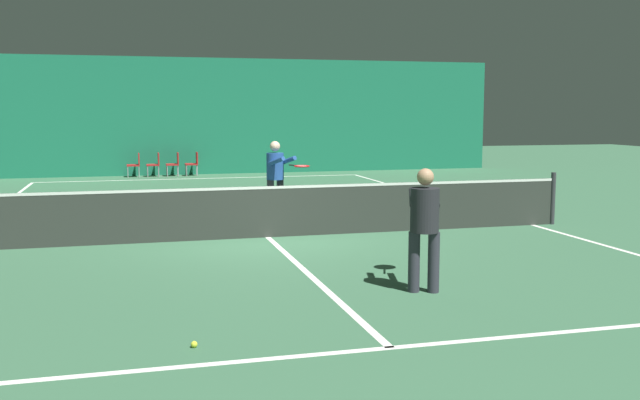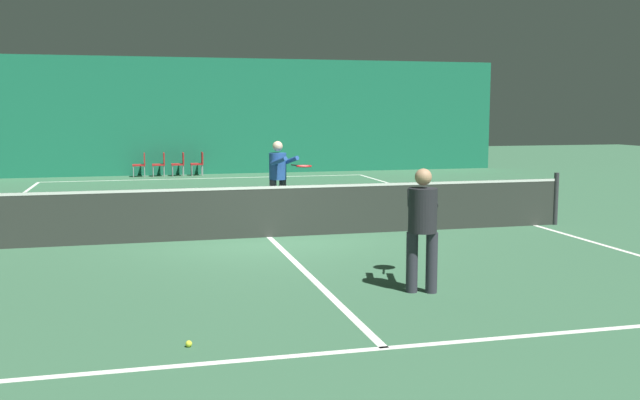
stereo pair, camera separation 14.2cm
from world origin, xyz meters
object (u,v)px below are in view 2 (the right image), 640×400
object	(u,v)px
courtside_chair_1	(161,163)
player_near	(422,220)
player_far	(279,173)
courtside_chair_3	(199,162)
courtside_chair_2	(180,162)
courtside_chair_0	(141,163)
tennis_net	(269,210)
tennis_ball	(189,344)

from	to	relation	value
courtside_chair_1	player_near	bearing A→B (deg)	8.96
player_near	player_far	xyz separation A→B (m)	(-0.51, 6.97, 0.03)
courtside_chair_3	player_near	bearing A→B (deg)	4.60
player_near	courtside_chair_2	size ratio (longest dim) A/B	1.91
player_far	courtside_chair_0	bearing A→B (deg)	172.67
tennis_net	courtside_chair_3	world-z (taller)	tennis_net
courtside_chair_0	courtside_chair_2	size ratio (longest dim) A/B	1.00
player_far	courtside_chair_2	world-z (taller)	player_far
tennis_net	player_near	xyz separation A→B (m)	(1.20, -4.41, 0.42)
player_near	courtside_chair_3	distance (m)	17.56
courtside_chair_0	courtside_chair_3	xyz separation A→B (m)	(2.03, 0.00, 0.00)
player_near	tennis_net	bearing A→B (deg)	35.93
tennis_net	tennis_ball	size ratio (longest dim) A/B	181.82
tennis_net	courtside_chair_0	xyz separation A→B (m)	(-2.23, 13.09, -0.03)
player_far	courtside_chair_2	bearing A→B (deg)	165.65
tennis_net	player_far	size ratio (longest dim) A/B	7.23
tennis_ball	tennis_net	bearing A→B (deg)	72.40
tennis_net	courtside_chair_3	bearing A→B (deg)	90.90
courtside_chair_2	courtside_chair_1	bearing A→B (deg)	-90.00
player_near	courtside_chair_1	size ratio (longest dim) A/B	1.91
courtside_chair_3	tennis_net	bearing A→B (deg)	0.90
courtside_chair_1	courtside_chair_3	xyz separation A→B (m)	(1.35, 0.00, 0.00)
courtside_chair_2	tennis_ball	bearing A→B (deg)	-2.97
player_far	courtside_chair_3	bearing A→B (deg)	162.02
player_near	tennis_ball	xyz separation A→B (m)	(-3.07, -1.47, -0.90)
tennis_net	courtside_chair_1	size ratio (longest dim) A/B	14.29
courtside_chair_0	courtside_chair_3	size ratio (longest dim) A/B	1.00
tennis_net	tennis_ball	bearing A→B (deg)	-107.60
courtside_chair_2	tennis_net	bearing A→B (deg)	3.85
player_far	courtside_chair_2	xyz separation A→B (m)	(-1.57, 10.53, -0.48)
courtside_chair_0	courtside_chair_3	world-z (taller)	same
courtside_chair_1	courtside_chair_2	world-z (taller)	same
courtside_chair_3	tennis_ball	world-z (taller)	courtside_chair_3
courtside_chair_0	courtside_chair_2	world-z (taller)	same
courtside_chair_1	courtside_chair_2	size ratio (longest dim) A/B	1.00
courtside_chair_2	player_far	bearing A→B (deg)	8.48
courtside_chair_0	courtside_chair_1	size ratio (longest dim) A/B	1.00
tennis_net	courtside_chair_3	size ratio (longest dim) A/B	14.29
player_near	courtside_chair_2	distance (m)	17.63
tennis_net	player_far	distance (m)	2.69
courtside_chair_1	courtside_chair_3	distance (m)	1.35
courtside_chair_2	tennis_ball	distance (m)	19.01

